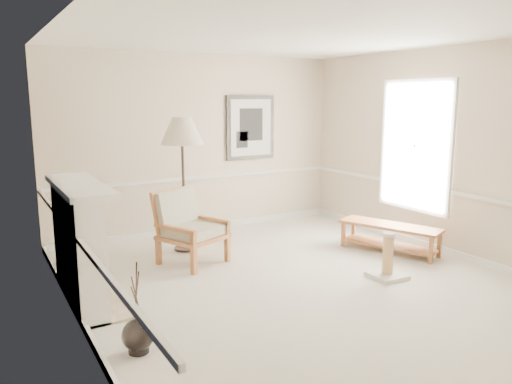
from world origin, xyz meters
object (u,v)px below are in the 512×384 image
bench (390,234)px  scratching_post (387,264)px  floor_lamp (182,135)px  armchair (187,224)px  floor_vase (138,336)px

bench → scratching_post: (-0.79, -0.76, -0.09)m
floor_lamp → scratching_post: size_ratio=3.38×
floor_lamp → armchair: bearing=-108.5°
floor_vase → armchair: 2.52m
scratching_post → floor_lamp: bearing=126.3°
armchair → bench: (2.69, -1.06, -0.25)m
floor_vase → floor_lamp: size_ratio=0.43×
floor_vase → floor_lamp: 3.40m
scratching_post → bench: bearing=44.1°
floor_lamp → bench: 3.29m
floor_lamp → scratching_post: bearing=-53.7°
armchair → scratching_post: bearing=-66.6°
floor_lamp → bench: size_ratio=1.29×
armchair → bench: size_ratio=0.68×
armchair → bench: 2.91m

